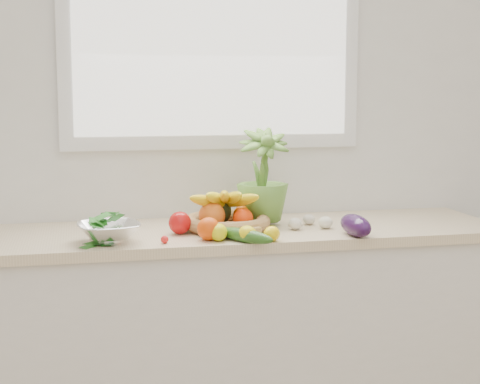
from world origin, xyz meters
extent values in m
cube|color=white|center=(0.00, 2.25, 1.35)|extent=(4.50, 0.02, 2.70)
cube|color=silver|center=(0.00, 1.95, 0.43)|extent=(2.20, 0.58, 0.86)
cube|color=beige|center=(0.00, 1.95, 0.88)|extent=(2.24, 0.62, 0.04)
cube|color=white|center=(0.00, 2.23, 1.75)|extent=(1.30, 0.03, 1.10)
cube|color=white|center=(0.00, 2.21, 1.75)|extent=(1.18, 0.01, 0.98)
sphere|color=#E34507|center=(-0.11, 1.74, 0.94)|extent=(0.11, 0.11, 0.09)
ellipsoid|color=yellow|center=(-0.08, 1.72, 0.93)|extent=(0.08, 0.09, 0.07)
ellipsoid|color=yellow|center=(0.11, 1.67, 0.93)|extent=(0.09, 0.09, 0.06)
ellipsoid|color=yellow|center=(0.02, 1.67, 0.93)|extent=(0.09, 0.10, 0.06)
sphere|color=#B70E0E|center=(-0.20, 1.88, 0.94)|extent=(0.12, 0.12, 0.09)
cube|color=tan|center=(0.04, 1.76, 0.92)|extent=(0.12, 0.10, 0.04)
ellipsoid|color=silver|center=(0.26, 1.87, 0.92)|extent=(0.06, 0.06, 0.05)
ellipsoid|color=beige|center=(0.35, 1.96, 0.92)|extent=(0.06, 0.06, 0.04)
ellipsoid|color=white|center=(0.39, 1.86, 0.92)|extent=(0.07, 0.07, 0.05)
ellipsoid|color=#2A0F3A|center=(0.45, 1.69, 0.94)|extent=(0.10, 0.22, 0.08)
ellipsoid|color=#1E5218|center=(0.01, 1.67, 0.93)|extent=(0.20, 0.26, 0.05)
sphere|color=red|center=(-0.28, 1.72, 0.91)|extent=(0.03, 0.03, 0.03)
imported|color=#5B8B32|center=(0.16, 2.00, 1.11)|extent=(0.22, 0.22, 0.38)
cylinder|color=#A9734B|center=(0.00, 1.93, 0.91)|extent=(0.35, 0.35, 0.01)
torus|color=#A6834A|center=(0.00, 1.93, 0.93)|extent=(0.42, 0.42, 0.05)
sphere|color=orange|center=(-0.07, 1.90, 0.96)|extent=(0.12, 0.12, 0.11)
sphere|color=#FF3C08|center=(0.05, 1.88, 0.95)|extent=(0.10, 0.10, 0.08)
sphere|color=#FF6708|center=(0.07, 1.98, 0.95)|extent=(0.09, 0.09, 0.08)
ellipsoid|color=black|center=(-0.01, 2.00, 0.97)|extent=(0.10, 0.10, 0.11)
ellipsoid|color=yellow|center=(-0.08, 1.92, 1.02)|extent=(0.21, 0.18, 0.10)
ellipsoid|color=yellow|center=(-0.05, 1.93, 1.03)|extent=(0.15, 0.22, 0.10)
ellipsoid|color=yellow|center=(-0.01, 1.92, 1.03)|extent=(0.09, 0.24, 0.10)
ellipsoid|color=yellow|center=(0.02, 1.93, 1.03)|extent=(0.06, 0.24, 0.10)
ellipsoid|color=yellow|center=(0.05, 1.92, 1.02)|extent=(0.14, 0.23, 0.10)
cylinder|color=white|center=(-0.48, 1.77, 0.91)|extent=(0.10, 0.10, 0.02)
imported|color=white|center=(-0.48, 1.77, 0.95)|extent=(0.25, 0.25, 0.06)
ellipsoid|color=#216218|center=(-0.48, 1.77, 0.99)|extent=(0.19, 0.19, 0.07)
camera|label=1|loc=(-0.58, -0.90, 1.46)|focal=55.00mm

